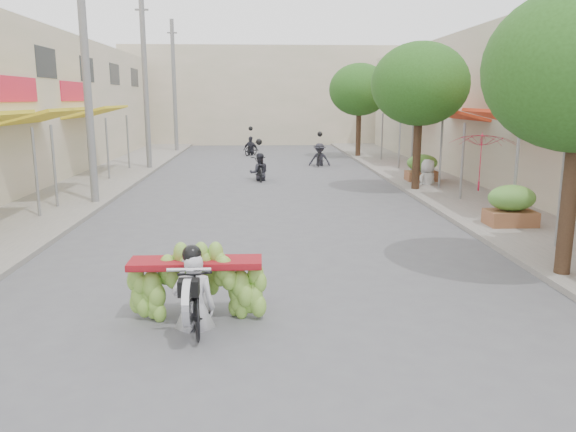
% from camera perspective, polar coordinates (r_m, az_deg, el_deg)
% --- Properties ---
extents(ground, '(120.00, 120.00, 0.00)m').
position_cam_1_polar(ground, '(6.61, -0.82, -18.08)').
color(ground, '#56565B').
rests_on(ground, ground).
extents(sidewalk_left, '(4.00, 60.00, 0.12)m').
position_cam_1_polar(sidewalk_left, '(22.06, -20.86, 2.61)').
color(sidewalk_left, gray).
rests_on(sidewalk_left, ground).
extents(sidewalk_right, '(4.00, 60.00, 0.12)m').
position_cam_1_polar(sidewalk_right, '(22.18, 16.08, 2.97)').
color(sidewalk_right, gray).
rests_on(sidewalk_right, ground).
extents(far_building, '(20.00, 6.00, 7.00)m').
position_cam_1_polar(far_building, '(43.73, -2.71, 12.08)').
color(far_building, beige).
rests_on(far_building, ground).
extents(utility_pole_mid, '(0.60, 0.24, 8.00)m').
position_cam_1_polar(utility_pole_mid, '(18.49, -19.80, 13.41)').
color(utility_pole_mid, slate).
rests_on(utility_pole_mid, ground).
extents(utility_pole_far, '(0.60, 0.24, 8.00)m').
position_cam_1_polar(utility_pole_far, '(27.24, -14.29, 13.01)').
color(utility_pole_far, slate).
rests_on(utility_pole_far, ground).
extents(utility_pole_back, '(0.60, 0.24, 8.00)m').
position_cam_1_polar(utility_pole_back, '(36.11, -11.48, 12.76)').
color(utility_pole_back, slate).
rests_on(utility_pole_back, ground).
extents(street_tree_mid, '(3.40, 3.40, 5.25)m').
position_cam_1_polar(street_tree_mid, '(20.52, 13.27, 12.88)').
color(street_tree_mid, '#3A2719').
rests_on(street_tree_mid, ground).
extents(street_tree_far, '(3.40, 3.40, 5.25)m').
position_cam_1_polar(street_tree_far, '(32.22, 7.27, 12.60)').
color(street_tree_far, '#3A2719').
rests_on(street_tree_far, ground).
extents(produce_crate_mid, '(1.20, 0.88, 1.16)m').
position_cam_1_polar(produce_crate_mid, '(15.37, 21.75, 1.30)').
color(produce_crate_mid, brown).
rests_on(produce_crate_mid, ground).
extents(produce_crate_far, '(1.20, 0.88, 1.16)m').
position_cam_1_polar(produce_crate_far, '(22.80, 13.46, 5.00)').
color(produce_crate_far, brown).
rests_on(produce_crate_far, ground).
extents(banana_motorbike, '(2.20, 1.87, 2.13)m').
position_cam_1_polar(banana_motorbike, '(8.41, -9.48, -6.27)').
color(banana_motorbike, black).
rests_on(banana_motorbike, ground).
extents(market_umbrella, '(2.20, 2.20, 1.64)m').
position_cam_1_polar(market_umbrella, '(16.29, 19.25, 8.08)').
color(market_umbrella, '#A6162F').
rests_on(market_umbrella, ground).
extents(pedestrian, '(1.07, 0.99, 1.88)m').
position_cam_1_polar(pedestrian, '(21.91, 14.07, 5.62)').
color(pedestrian, silver).
rests_on(pedestrian, ground).
extents(bg_motorbike_a, '(0.83, 1.68, 1.95)m').
position_cam_1_polar(bg_motorbike_a, '(23.07, -2.95, 5.45)').
color(bg_motorbike_a, black).
rests_on(bg_motorbike_a, ground).
extents(bg_motorbike_b, '(1.15, 1.94, 1.95)m').
position_cam_1_polar(bg_motorbike_b, '(28.21, 3.24, 6.78)').
color(bg_motorbike_b, black).
rests_on(bg_motorbike_b, ground).
extents(bg_motorbike_c, '(1.11, 1.52, 1.95)m').
position_cam_1_polar(bg_motorbike_c, '(33.52, -3.80, 7.59)').
color(bg_motorbike_c, black).
rests_on(bg_motorbike_c, ground).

